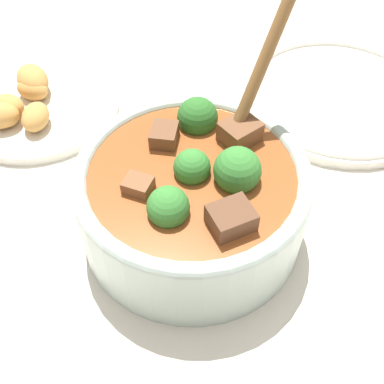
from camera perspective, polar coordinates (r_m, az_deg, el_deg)
name	(u,v)px	position (r m, az deg, el deg)	size (l,w,h in m)	color
ground_plane	(192,228)	(0.50, 0.00, -4.28)	(4.00, 4.00, 0.00)	silver
stew_bowl	(193,195)	(0.46, 0.10, -0.34)	(0.22, 0.26, 0.23)	#B2C6BC
empty_plate	(339,95)	(0.67, 17.01, 10.93)	(0.26, 0.26, 0.02)	silver
food_plate	(34,104)	(0.66, -18.26, 9.92)	(0.21, 0.21, 0.05)	silver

